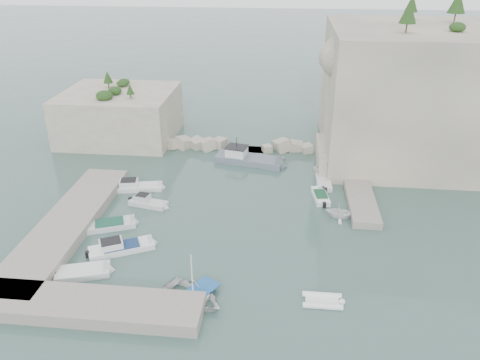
# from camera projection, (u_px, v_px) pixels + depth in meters

# --- Properties ---
(ground) EXTENTS (400.00, 400.00, 0.00)m
(ground) POSITION_uv_depth(u_px,v_px,m) (234.00, 233.00, 47.13)
(ground) COLOR #3F5E56
(ground) RESTS_ON ground
(cliff_east) EXTENTS (26.00, 22.00, 17.00)m
(cliff_east) POSITION_uv_depth(u_px,v_px,m) (426.00, 94.00, 61.71)
(cliff_east) COLOR beige
(cliff_east) RESTS_ON ground
(cliff_terrace) EXTENTS (8.00, 10.00, 2.50)m
(cliff_terrace) POSITION_uv_depth(u_px,v_px,m) (348.00, 156.00, 61.40)
(cliff_terrace) COLOR beige
(cliff_terrace) RESTS_ON ground
(outcrop_west) EXTENTS (16.00, 14.00, 7.00)m
(outcrop_west) POSITION_uv_depth(u_px,v_px,m) (120.00, 115.00, 69.72)
(outcrop_west) COLOR beige
(outcrop_west) RESTS_ON ground
(quay_west) EXTENTS (5.00, 24.00, 1.10)m
(quay_west) POSITION_uv_depth(u_px,v_px,m) (67.00, 224.00, 47.57)
(quay_west) COLOR #9E9689
(quay_west) RESTS_ON ground
(quay_south) EXTENTS (18.00, 4.00, 1.10)m
(quay_south) POSITION_uv_depth(u_px,v_px,m) (89.00, 306.00, 36.67)
(quay_south) COLOR #9E9689
(quay_south) RESTS_ON ground
(ledge_east) EXTENTS (3.00, 16.00, 0.80)m
(ledge_east) POSITION_uv_depth(u_px,v_px,m) (358.00, 190.00, 54.61)
(ledge_east) COLOR #9E9689
(ledge_east) RESTS_ON ground
(breakwater) EXTENTS (28.00, 3.00, 1.40)m
(breakwater) POSITION_uv_depth(u_px,v_px,m) (245.00, 145.00, 66.52)
(breakwater) COLOR beige
(breakwater) RESTS_ON ground
(motorboat_a) EXTENTS (6.76, 3.13, 1.40)m
(motorboat_a) POSITION_uv_depth(u_px,v_px,m) (137.00, 189.00, 55.65)
(motorboat_a) COLOR white
(motorboat_a) RESTS_ON ground
(motorboat_b) EXTENTS (4.93, 2.51, 1.40)m
(motorboat_b) POSITION_uv_depth(u_px,v_px,m) (149.00, 205.00, 52.15)
(motorboat_b) COLOR silver
(motorboat_b) RESTS_ON ground
(motorboat_c) EXTENTS (6.00, 3.99, 0.70)m
(motorboat_c) POSITION_uv_depth(u_px,v_px,m) (110.00, 227.00, 48.12)
(motorboat_c) COLOR silver
(motorboat_c) RESTS_ON ground
(motorboat_d) EXTENTS (6.79, 4.71, 1.40)m
(motorboat_d) POSITION_uv_depth(u_px,v_px,m) (122.00, 250.00, 44.38)
(motorboat_d) COLOR white
(motorboat_d) RESTS_ON ground
(motorboat_e) EXTENTS (5.42, 3.47, 0.70)m
(motorboat_e) POSITION_uv_depth(u_px,v_px,m) (83.00, 274.00, 41.11)
(motorboat_e) COLOR white
(motorboat_e) RESTS_ON ground
(rowboat) EXTENTS (6.71, 6.18, 1.14)m
(rowboat) POSITION_uv_depth(u_px,v_px,m) (193.00, 300.00, 38.08)
(rowboat) COLOR white
(rowboat) RESTS_ON ground
(inflatable_dinghy) EXTENTS (3.50, 1.71, 0.44)m
(inflatable_dinghy) POSITION_uv_depth(u_px,v_px,m) (322.00, 302.00, 37.87)
(inflatable_dinghy) COLOR white
(inflatable_dinghy) RESTS_ON ground
(tender_east_a) EXTENTS (3.59, 3.24, 1.67)m
(tender_east_a) POSITION_uv_depth(u_px,v_px,m) (339.00, 218.00, 49.82)
(tender_east_a) COLOR white
(tender_east_a) RESTS_ON ground
(tender_east_b) EXTENTS (2.16, 4.68, 0.70)m
(tender_east_b) POSITION_uv_depth(u_px,v_px,m) (320.00, 198.00, 53.65)
(tender_east_b) COLOR white
(tender_east_b) RESTS_ON ground
(tender_east_c) EXTENTS (1.84, 5.22, 0.70)m
(tender_east_c) POSITION_uv_depth(u_px,v_px,m) (323.00, 183.00, 57.04)
(tender_east_c) COLOR silver
(tender_east_c) RESTS_ON ground
(tender_east_d) EXTENTS (4.55, 2.57, 1.66)m
(tender_east_d) POSITION_uv_depth(u_px,v_px,m) (329.00, 175.00, 59.18)
(tender_east_d) COLOR white
(tender_east_d) RESTS_ON ground
(work_boat) EXTENTS (10.32, 5.00, 2.20)m
(work_boat) POSITION_uv_depth(u_px,v_px,m) (249.00, 163.00, 62.59)
(work_boat) COLOR slate
(work_boat) RESTS_ON ground
(rowboat_mast) EXTENTS (0.10, 0.10, 4.20)m
(rowboat_mast) POSITION_uv_depth(u_px,v_px,m) (192.00, 274.00, 36.89)
(rowboat_mast) COLOR white
(rowboat_mast) RESTS_ON rowboat
(vegetation) EXTENTS (53.48, 13.88, 13.40)m
(vegetation) POSITION_uv_depth(u_px,v_px,m) (395.00, 17.00, 59.26)
(vegetation) COLOR #1E4219
(vegetation) RESTS_ON ground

